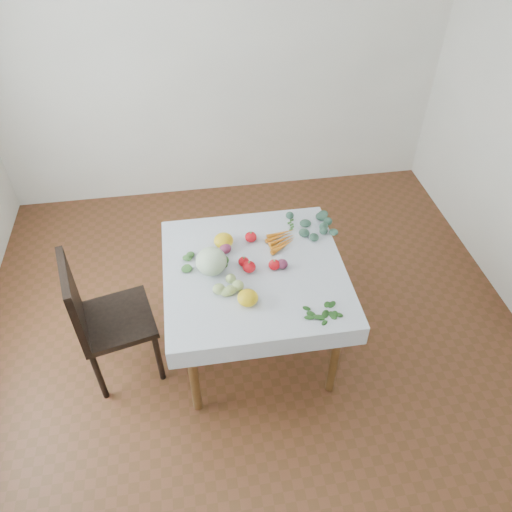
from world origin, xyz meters
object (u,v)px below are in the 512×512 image
at_px(cabbage, 211,261).
at_px(heirloom_back, 224,241).
at_px(carrot_bunch, 281,240).
at_px(chair, 99,315).
at_px(table, 254,281).

xyz_separation_m(cabbage, heirloom_back, (0.10, 0.23, -0.04)).
height_order(cabbage, heirloom_back, cabbage).
bearing_deg(carrot_bunch, chair, -166.14).
height_order(heirloom_back, carrot_bunch, heirloom_back).
xyz_separation_m(heirloom_back, carrot_bunch, (0.38, -0.02, -0.03)).
bearing_deg(carrot_bunch, table, -132.49).
xyz_separation_m(chair, carrot_bunch, (1.20, 0.29, 0.20)).
relative_size(table, heirloom_back, 7.82).
distance_m(cabbage, carrot_bunch, 0.53).
height_order(chair, carrot_bunch, chair).
height_order(table, heirloom_back, heirloom_back).
relative_size(table, chair, 1.01).
distance_m(heirloom_back, carrot_bunch, 0.38).
relative_size(table, cabbage, 5.26).
bearing_deg(table, carrot_bunch, 47.51).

